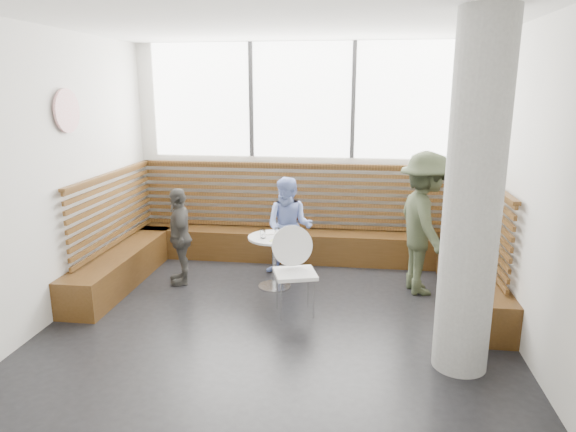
# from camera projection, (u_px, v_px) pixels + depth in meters

# --- Properties ---
(room) EXTENTS (5.00, 5.00, 3.20)m
(room) POSITION_uv_depth(u_px,v_px,m) (275.00, 183.00, 5.30)
(room) COLOR silver
(room) RESTS_ON ground
(booth) EXTENTS (5.00, 2.50, 1.44)m
(booth) POSITION_uv_depth(u_px,v_px,m) (295.00, 243.00, 7.29)
(booth) COLOR #402810
(booth) RESTS_ON ground
(concrete_column) EXTENTS (0.50, 0.50, 3.20)m
(concrete_column) POSITION_uv_depth(u_px,v_px,m) (473.00, 200.00, 4.47)
(concrete_column) COLOR gray
(concrete_column) RESTS_ON ground
(wall_art) EXTENTS (0.03, 0.50, 0.50)m
(wall_art) POSITION_uv_depth(u_px,v_px,m) (67.00, 111.00, 5.83)
(wall_art) COLOR white
(wall_art) RESTS_ON room
(cafe_table) EXTENTS (0.68, 0.68, 0.70)m
(cafe_table) POSITION_uv_depth(u_px,v_px,m) (274.00, 251.00, 6.65)
(cafe_table) COLOR silver
(cafe_table) RESTS_ON ground
(cafe_chair) EXTENTS (0.48, 0.47, 1.00)m
(cafe_chair) POSITION_uv_depth(u_px,v_px,m) (296.00, 263.00, 5.91)
(cafe_chair) COLOR white
(cafe_chair) RESTS_ON ground
(adult_man) EXTENTS (0.92, 1.29, 1.81)m
(adult_man) POSITION_uv_depth(u_px,v_px,m) (424.00, 224.00, 6.42)
(adult_man) COLOR #363E29
(adult_man) RESTS_ON ground
(child_back) EXTENTS (0.73, 0.60, 1.38)m
(child_back) POSITION_uv_depth(u_px,v_px,m) (289.00, 227.00, 7.07)
(child_back) COLOR #7B90D5
(child_back) RESTS_ON ground
(child_left) EXTENTS (0.57, 0.82, 1.30)m
(child_left) POSITION_uv_depth(u_px,v_px,m) (180.00, 236.00, 6.79)
(child_left) COLOR #43413D
(child_left) RESTS_ON ground
(plate_near) EXTENTS (0.21, 0.21, 0.01)m
(plate_near) POSITION_uv_depth(u_px,v_px,m) (268.00, 233.00, 6.74)
(plate_near) COLOR white
(plate_near) RESTS_ON cafe_table
(plate_far) EXTENTS (0.22, 0.22, 0.02)m
(plate_far) POSITION_uv_depth(u_px,v_px,m) (285.00, 234.00, 6.69)
(plate_far) COLOR white
(plate_far) RESTS_ON cafe_table
(glass_left) EXTENTS (0.07, 0.07, 0.11)m
(glass_left) POSITION_uv_depth(u_px,v_px,m) (263.00, 234.00, 6.52)
(glass_left) COLOR white
(glass_left) RESTS_ON cafe_table
(glass_mid) EXTENTS (0.08, 0.08, 0.12)m
(glass_mid) POSITION_uv_depth(u_px,v_px,m) (277.00, 233.00, 6.55)
(glass_mid) COLOR white
(glass_mid) RESTS_ON cafe_table
(glass_right) EXTENTS (0.08, 0.08, 0.12)m
(glass_right) POSITION_uv_depth(u_px,v_px,m) (294.00, 232.00, 6.56)
(glass_right) COLOR white
(glass_right) RESTS_ON cafe_table
(menu_card) EXTENTS (0.23, 0.19, 0.00)m
(menu_card) POSITION_uv_depth(u_px,v_px,m) (279.00, 241.00, 6.40)
(menu_card) COLOR #A5C64C
(menu_card) RESTS_ON cafe_table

